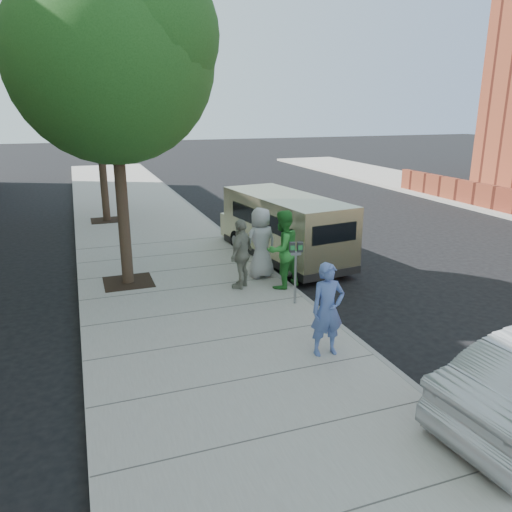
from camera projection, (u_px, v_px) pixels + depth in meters
name	position (u px, v px, depth m)	size (l,w,h in m)	color
ground	(246.00, 311.00, 11.16)	(120.00, 120.00, 0.00)	black
sidewalk	(202.00, 314.00, 10.81)	(5.00, 60.00, 0.15)	gray
curb_face	(304.00, 299.00, 11.60)	(0.12, 60.00, 0.16)	gray
tree_near	(113.00, 51.00, 10.99)	(4.62, 4.60, 7.53)	black
tree_far	(97.00, 92.00, 18.03)	(3.92, 3.80, 6.49)	black
parking_meter	(296.00, 259.00, 10.90)	(0.31, 0.17, 1.42)	gray
van	(283.00, 226.00, 14.56)	(2.39, 5.40, 1.94)	#BAB686
person_officer	(328.00, 310.00, 8.68)	(0.61, 0.40, 1.68)	#516AAC
person_green_shirt	(282.00, 249.00, 11.93)	(0.92, 0.72, 1.90)	#2E8D34
person_gray_shirt	(261.00, 243.00, 12.67)	(0.89, 0.58, 1.82)	#B0B0B2
person_striped_polo	(242.00, 254.00, 11.95)	(0.99, 0.41, 1.70)	gray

